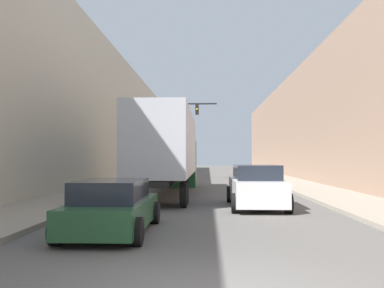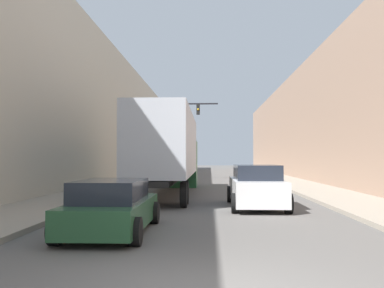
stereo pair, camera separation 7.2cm
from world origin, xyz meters
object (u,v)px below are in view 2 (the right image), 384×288
object	(u,v)px
semi_truck	(170,150)
suv_car	(256,187)
traffic_signal_gantry	(172,126)
sedan_car	(112,208)

from	to	relation	value
semi_truck	suv_car	world-z (taller)	semi_truck
suv_car	traffic_signal_gantry	distance (m)	21.75
sedan_car	traffic_signal_gantry	distance (m)	26.92
semi_truck	suv_car	distance (m)	7.08
sedan_car	suv_car	distance (m)	7.27
suv_car	traffic_signal_gantry	bearing A→B (deg)	103.98
semi_truck	suv_car	bearing A→B (deg)	-55.43
semi_truck	suv_car	xyz separation A→B (m)	(3.92, -5.69, -1.55)
sedan_car	suv_car	xyz separation A→B (m)	(4.32, 5.84, 0.14)
sedan_car	traffic_signal_gantry	xyz separation A→B (m)	(-0.85, 26.60, 4.09)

